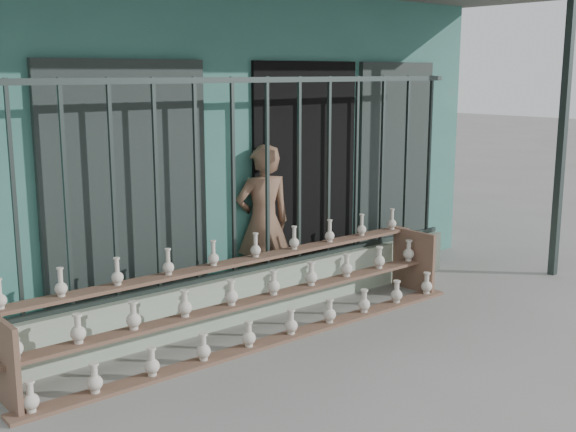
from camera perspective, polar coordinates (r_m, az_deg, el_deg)
ground at (r=6.16m, az=6.09°, el=-10.59°), size 60.00×60.00×0.00m
workshop_building at (r=9.18m, az=-13.13°, el=6.85°), size 7.40×6.60×3.21m
parapet_wall at (r=6.99m, az=-1.59°, el=-5.87°), size 5.00×0.20×0.45m
security_fence at (r=6.74m, az=-1.64°, el=3.29°), size 5.00×0.04×1.80m
shelf_rack at (r=6.35m, az=-2.74°, el=-6.41°), size 4.50×0.68×0.85m
elderly_woman at (r=7.27m, az=-1.96°, el=-0.56°), size 0.66×0.51×1.59m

